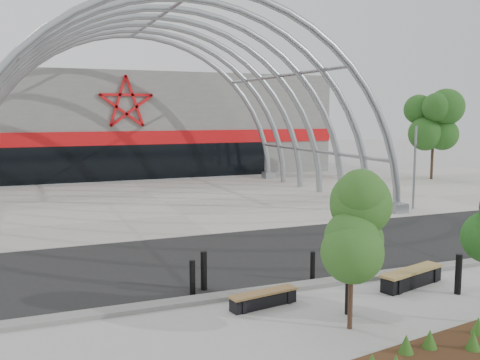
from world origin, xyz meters
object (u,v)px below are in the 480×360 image
object	(u,v)px
bench_0	(263,299)
bench_1	(412,278)
bollard_2	(313,266)
signal_pole	(415,166)
street_tree_0	(352,219)

from	to	relation	value
bench_0	bench_1	world-z (taller)	bench_1
bench_0	bench_1	xyz separation A→B (m)	(4.61, -0.12, 0.05)
bench_1	bollard_2	bearing A→B (deg)	148.27
signal_pole	bollard_2	distance (m)	13.61
street_tree_0	bench_1	xyz separation A→B (m)	(3.35, 1.91, -2.33)
bench_0	bench_1	bearing A→B (deg)	-1.46
bench_1	signal_pole	bearing A→B (deg)	50.01
signal_pole	bench_0	xyz separation A→B (m)	(-12.84, -9.69, -2.04)
street_tree_0	bollard_2	distance (m)	4.12
street_tree_0	bench_0	xyz separation A→B (m)	(-1.26, 2.03, -2.38)
signal_pole	street_tree_0	xyz separation A→B (m)	(-11.58, -11.72, 0.34)
signal_pole	street_tree_0	distance (m)	16.48
street_tree_0	bollard_2	xyz separation A→B (m)	(0.96, 3.40, -2.13)
bench_0	bench_1	distance (m)	4.61
street_tree_0	bench_1	size ratio (longest dim) A/B	1.49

